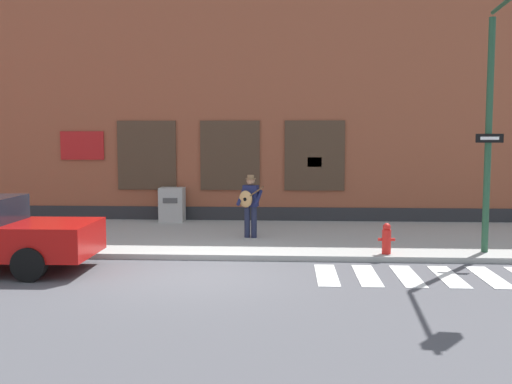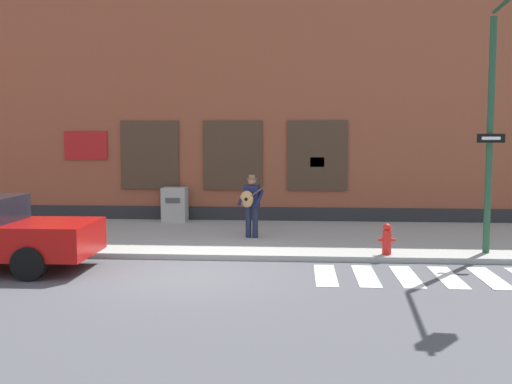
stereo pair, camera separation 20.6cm
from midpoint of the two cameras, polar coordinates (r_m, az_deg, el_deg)
ground_plane at (r=12.15m, az=-6.31°, el=-7.86°), size 160.00×160.00×0.00m
sidewalk at (r=16.27m, az=-3.82°, el=-4.28°), size 28.00×5.68×0.13m
building_backdrop at (r=20.89m, az=-2.23°, el=8.57°), size 28.00×4.06×7.95m
crosswalk at (r=12.48m, az=17.39°, el=-7.70°), size 5.20×1.90×0.01m
busker at (r=15.60m, az=-0.97°, el=-0.98°), size 0.72×0.63×1.64m
traffic_light at (r=13.41m, az=22.16°, el=9.75°), size 0.67×3.17×5.46m
utility_box at (r=18.82m, az=-8.30°, el=-1.20°), size 0.75×0.63×1.07m
fire_hydrant at (r=13.79m, az=11.91°, el=-4.38°), size 0.38×0.20×0.70m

